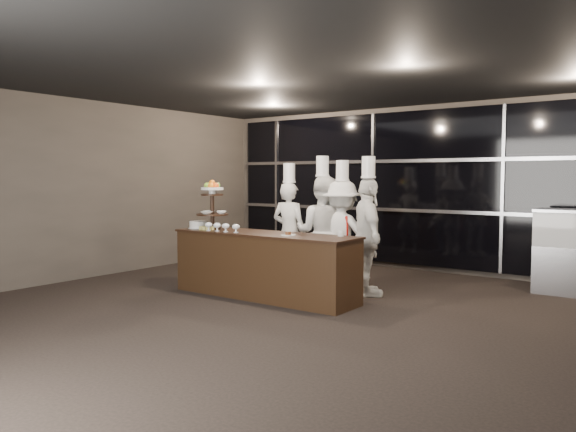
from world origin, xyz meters
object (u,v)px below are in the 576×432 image
Objects in this scene: display_stand at (212,201)px; chef_b at (322,232)px; layer_cake at (198,225)px; chef_a at (289,231)px; buffet_counter at (264,265)px; chef_d at (368,236)px; chef_c at (342,235)px.

chef_b reaches higher than display_stand.
layer_cake is 1.47m from chef_a.
display_stand is 1.37m from chef_a.
chef_d is at bearing 40.17° from buffet_counter.
chef_b reaches higher than layer_cake.
chef_d is at bearing 24.17° from display_stand.
buffet_counter is at bearing -120.22° from chef_c.
display_stand is at bearing -146.40° from chef_c.
display_stand is at bearing -155.83° from chef_d.
chef_b is 0.32m from chef_c.
buffet_counter is 1.31m from chef_c.
layer_cake is 2.21m from chef_c.
display_stand is (-1.00, -0.00, 0.87)m from buffet_counter.
display_stand is 0.39× the size of chef_a.
buffet_counter is 1.42× the size of chef_d.
chef_a is 0.98× the size of chef_c.
chef_c reaches higher than buffet_counter.
chef_c is at bearing 33.60° from display_stand.
buffet_counter is 1.54m from chef_d.
chef_c is at bearing 59.78° from buffet_counter.
chef_c is (0.31, 0.07, -0.04)m from chef_b.
chef_d is at bearing -14.02° from chef_c.
chef_d reaches higher than layer_cake.
chef_c reaches higher than chef_a.
layer_cake is at bearing -146.07° from chef_b.
chef_d is (2.14, 0.96, -0.47)m from display_stand.
buffet_counter is at bearing -71.71° from chef_a.
display_stand is 2.02m from chef_c.
layer_cake is at bearing -157.15° from chef_d.
chef_a is at bearing 52.48° from layer_cake.
buffet_counter is at bearing 2.28° from layer_cake.
chef_b is 0.81m from chef_d.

